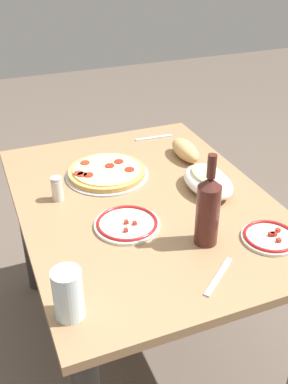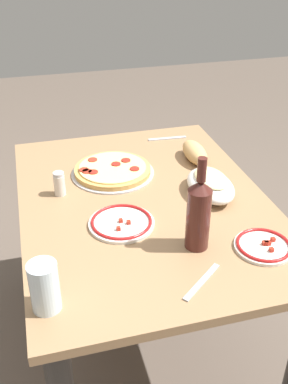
% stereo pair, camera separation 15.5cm
% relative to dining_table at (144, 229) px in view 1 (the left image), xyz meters
% --- Properties ---
extents(ground_plane, '(8.00, 8.00, 0.00)m').
position_rel_dining_table_xyz_m(ground_plane, '(0.00, 0.00, -0.58)').
color(ground_plane, brown).
rests_on(ground_plane, ground).
extents(dining_table, '(1.15, 0.84, 0.71)m').
position_rel_dining_table_xyz_m(dining_table, '(0.00, 0.00, 0.00)').
color(dining_table, '#93704C').
rests_on(dining_table, ground).
extents(pepperoni_pizza, '(0.31, 0.31, 0.03)m').
position_rel_dining_table_xyz_m(pepperoni_pizza, '(0.21, 0.07, 0.14)').
color(pepperoni_pizza, '#B7B7BC').
rests_on(pepperoni_pizza, dining_table).
extents(baked_pasta_dish, '(0.24, 0.15, 0.08)m').
position_rel_dining_table_xyz_m(baked_pasta_dish, '(-0.03, -0.23, 0.17)').
color(baked_pasta_dish, white).
rests_on(baked_pasta_dish, dining_table).
extents(wine_bottle, '(0.07, 0.07, 0.29)m').
position_rel_dining_table_xyz_m(wine_bottle, '(-0.29, -0.08, 0.24)').
color(wine_bottle, '#471E19').
rests_on(wine_bottle, dining_table).
extents(water_glass, '(0.07, 0.07, 0.14)m').
position_rel_dining_table_xyz_m(water_glass, '(-0.43, 0.37, 0.20)').
color(water_glass, silver).
rests_on(water_glass, dining_table).
extents(side_plate_near, '(0.17, 0.17, 0.02)m').
position_rel_dining_table_xyz_m(side_plate_near, '(-0.35, -0.27, 0.14)').
color(side_plate_near, white).
rests_on(side_plate_near, dining_table).
extents(side_plate_far, '(0.21, 0.21, 0.02)m').
position_rel_dining_table_xyz_m(side_plate_far, '(-0.13, 0.11, 0.14)').
color(side_plate_far, white).
rests_on(side_plate_far, dining_table).
extents(bread_loaf, '(0.19, 0.08, 0.07)m').
position_rel_dining_table_xyz_m(bread_loaf, '(0.23, -0.27, 0.16)').
color(bread_loaf, tan).
rests_on(bread_loaf, dining_table).
extents(spice_shaker, '(0.04, 0.04, 0.09)m').
position_rel_dining_table_xyz_m(spice_shaker, '(0.11, 0.28, 0.17)').
color(spice_shaker, silver).
rests_on(spice_shaker, dining_table).
extents(fork_left, '(0.12, 0.14, 0.00)m').
position_rel_dining_table_xyz_m(fork_left, '(-0.44, -0.04, 0.13)').
color(fork_left, '#B7B7BC').
rests_on(fork_left, dining_table).
extents(fork_right, '(0.03, 0.17, 0.00)m').
position_rel_dining_table_xyz_m(fork_right, '(0.46, -0.23, 0.13)').
color(fork_right, '#B7B7BC').
rests_on(fork_right, dining_table).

